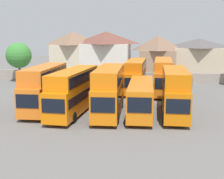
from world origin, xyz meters
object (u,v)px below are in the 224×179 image
Objects in this scene: bus_3 at (109,88)px; house_terrace_left at (73,52)px; bus_5 at (175,90)px; tree_behind_wall at (19,55)px; bus_4 at (141,96)px; bus_9 at (163,74)px; bus_8 at (136,74)px; bus_7 at (111,79)px; bus_1 at (45,86)px; bus_6 at (92,78)px; house_terrace_far_right at (198,57)px; bus_2 at (74,89)px; house_terrace_centre at (106,53)px; house_terrace_right at (158,55)px.

bus_3 is 36.45m from house_terrace_left.
tree_behind_wall is (-26.86, 20.01, 2.03)m from bus_5.
bus_5 reaches higher than bus_4.
house_terrace_left is at bearing -136.02° from bus_9.
house_terrace_left is at bearing -141.78° from bus_8.
bus_4 is 0.95× the size of bus_7.
bus_1 is 1.14× the size of house_terrace_left.
bus_6 is 0.98× the size of bus_8.
house_terrace_far_right is (26.78, 0.09, -0.78)m from house_terrace_left.
bus_2 is at bearing -87.32° from bus_4.
house_terrace_far_right reaches higher than bus_7.
bus_8 is 1.53× the size of tree_behind_wall.
bus_3 is at bearing -111.39° from house_terrace_far_right.
bus_4 is 1.06× the size of bus_6.
house_terrace_left is at bearing 175.80° from house_terrace_centre.
house_terrace_far_right reaches higher than bus_1.
bus_7 is (2.99, 0.07, 0.02)m from bus_6.
house_terrace_centre is 1.47× the size of tree_behind_wall.
bus_4 is 3.65m from bus_5.
bus_3 reaches higher than bus_5.
tree_behind_wall reaches higher than bus_9.
house_terrace_right reaches higher than bus_1.
house_terrace_centre reaches higher than bus_2.
house_terrace_centre reaches higher than bus_5.
house_terrace_centre is at bearing -175.65° from bus_6.
house_terrace_far_right is (15.19, 20.44, 1.99)m from bus_7.
bus_3 is 1.08× the size of bus_5.
bus_9 is (4.01, -0.42, 0.11)m from bus_8.
bus_3 is 0.96× the size of bus_4.
bus_3 is 1.17× the size of house_terrace_left.
bus_4 is 30.79m from tree_behind_wall.
bus_2 is (3.58, -0.71, -0.13)m from bus_1.
house_terrace_left is (-13.50, 33.80, 1.87)m from bus_3.
bus_7 is 19.58m from tree_behind_wall.
bus_3 is (3.92, -0.02, 0.17)m from bus_2.
bus_4 is 37.32m from house_terrace_left.
bus_8 reaches higher than bus_4.
tree_behind_wall is (-23.30, 19.93, 2.83)m from bus_4.
house_terrace_left is at bearing -149.01° from bus_5.
bus_5 is 14.41m from bus_8.
bus_4 is 1.04× the size of bus_8.
bus_8 is (5.74, 13.99, -0.01)m from bus_2.
bus_4 is (7.29, 0.60, -0.70)m from bus_2.
house_terrace_far_right reaches higher than bus_4.
house_terrace_right reaches higher than bus_7.
house_terrace_right is 1.17× the size of tree_behind_wall.
bus_1 reaches higher than bus_7.
bus_5 is at bearing -68.36° from house_terrace_centre.
bus_2 is 1.17× the size of bus_5.
house_terrace_right is at bearing -177.10° from bus_9.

